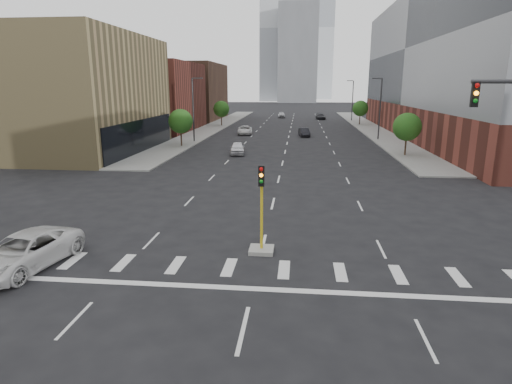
% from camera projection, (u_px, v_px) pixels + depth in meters
% --- Properties ---
extents(ground, '(400.00, 400.00, 0.00)m').
position_uv_depth(ground, '(234.00, 367.00, 12.59)').
color(ground, black).
rests_on(ground, ground).
extents(sidewalk_left_far, '(5.00, 92.00, 0.15)m').
position_uv_depth(sidewalk_left_far, '(216.00, 126.00, 85.45)').
color(sidewalk_left_far, gray).
rests_on(sidewalk_left_far, ground).
extents(sidewalk_right_far, '(5.00, 92.00, 0.15)m').
position_uv_depth(sidewalk_right_far, '(369.00, 128.00, 82.50)').
color(sidewalk_right_far, gray).
rests_on(sidewalk_right_far, ground).
extents(building_left_mid, '(20.00, 24.00, 14.00)m').
position_uv_depth(building_left_mid, '(60.00, 94.00, 52.19)').
color(building_left_mid, '#988455').
rests_on(building_left_mid, ground).
extents(building_left_far_a, '(20.00, 22.00, 12.00)m').
position_uv_depth(building_left_far_a, '(139.00, 97.00, 77.52)').
color(building_left_far_a, brown).
rests_on(building_left_far_a, ground).
extents(building_left_far_b, '(20.00, 24.00, 13.00)m').
position_uv_depth(building_left_far_b, '(178.00, 92.00, 102.49)').
color(building_left_far_b, brown).
rests_on(building_left_far_b, ground).
extents(building_right_main, '(24.00, 70.00, 22.00)m').
position_uv_depth(building_right_main, '(485.00, 65.00, 64.90)').
color(building_right_main, brown).
rests_on(building_right_main, ground).
extents(tower_left, '(22.00, 22.00, 70.00)m').
position_uv_depth(tower_left, '(283.00, 30.00, 217.14)').
color(tower_left, '#B2B7BC').
rests_on(tower_left, ground).
extents(tower_right, '(20.00, 20.00, 80.00)m').
position_uv_depth(tower_right, '(316.00, 29.00, 252.75)').
color(tower_right, '#B2B7BC').
rests_on(tower_right, ground).
extents(tower_mid, '(18.00, 18.00, 44.00)m').
position_uv_depth(tower_mid, '(298.00, 54.00, 200.22)').
color(tower_mid, slate).
rests_on(tower_mid, ground).
extents(median_traffic_signal, '(1.20, 1.20, 4.40)m').
position_uv_depth(median_traffic_signal, '(261.00, 234.00, 21.01)').
color(median_traffic_signal, '#999993').
rests_on(median_traffic_signal, ground).
extents(streetlight_right_a, '(1.60, 0.22, 9.07)m').
position_uv_depth(streetlight_right_a, '(380.00, 106.00, 63.12)').
color(streetlight_right_a, '#2D2D30').
rests_on(streetlight_right_a, ground).
extents(streetlight_right_b, '(1.60, 0.22, 9.07)m').
position_uv_depth(streetlight_right_b, '(352.00, 99.00, 96.89)').
color(streetlight_right_b, '#2D2D30').
rests_on(streetlight_right_b, ground).
extents(streetlight_left, '(1.60, 0.22, 9.07)m').
position_uv_depth(streetlight_left, '(194.00, 107.00, 60.94)').
color(streetlight_left, '#2D2D30').
rests_on(streetlight_left, ground).
extents(tree_left_near, '(3.20, 3.20, 4.85)m').
position_uv_depth(tree_left_near, '(181.00, 121.00, 56.56)').
color(tree_left_near, '#382619').
rests_on(tree_left_near, ground).
extents(tree_left_far, '(3.20, 3.20, 4.85)m').
position_uv_depth(tree_left_far, '(221.00, 109.00, 85.51)').
color(tree_left_far, '#382619').
rests_on(tree_left_far, ground).
extents(tree_right_near, '(3.20, 3.20, 4.85)m').
position_uv_depth(tree_right_near, '(407.00, 127.00, 48.98)').
color(tree_right_near, '#382619').
rests_on(tree_right_near, ground).
extents(tree_right_far, '(3.20, 3.20, 4.85)m').
position_uv_depth(tree_right_far, '(360.00, 108.00, 87.58)').
color(tree_right_far, '#382619').
rests_on(tree_right_far, ground).
extents(car_near_left, '(2.15, 4.39, 1.44)m').
position_uv_depth(car_near_left, '(237.00, 148.00, 51.12)').
color(car_near_left, silver).
rests_on(car_near_left, ground).
extents(car_mid_right, '(1.97, 4.26, 1.35)m').
position_uv_depth(car_mid_right, '(304.00, 132.00, 68.79)').
color(car_mid_right, black).
rests_on(car_mid_right, ground).
extents(car_far_left, '(2.91, 5.33, 1.42)m').
position_uv_depth(car_far_left, '(245.00, 130.00, 71.65)').
color(car_far_left, silver).
rests_on(car_far_left, ground).
extents(car_deep_right, '(2.37, 4.82, 1.35)m').
position_uv_depth(car_deep_right, '(321.00, 117.00, 102.61)').
color(car_deep_right, black).
rests_on(car_deep_right, ground).
extents(car_distant, '(1.95, 4.29, 1.43)m').
position_uv_depth(car_distant, '(282.00, 115.00, 108.31)').
color(car_distant, '#BCBDC1').
rests_on(car_distant, ground).
extents(parked_minivan, '(3.54, 6.03, 1.57)m').
position_uv_depth(parked_minivan, '(24.00, 252.00, 19.22)').
color(parked_minivan, beige).
rests_on(parked_minivan, ground).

